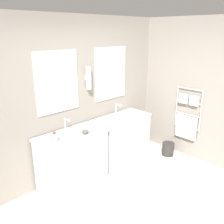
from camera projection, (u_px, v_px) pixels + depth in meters
ground_plane at (148, 224)px, 3.20m from camera, size 16.00×16.00×0.00m
wall_back at (67, 100)px, 3.95m from camera, size 5.65×0.16×2.60m
wall_right at (187, 90)px, 4.67m from camera, size 0.13×3.50×2.60m
vanity_left at (74, 160)px, 3.86m from camera, size 1.07×0.59×0.87m
vanity_right at (123, 139)px, 4.60m from camera, size 1.07×0.59×0.87m
faucet_left at (66, 125)px, 3.80m from camera, size 0.17×0.14×0.22m
faucet_right at (117, 110)px, 4.54m from camera, size 0.17×0.14×0.22m
toiletry_bottle at (54, 138)px, 3.44m from camera, size 0.07×0.07×0.16m
amenity_bowl at (85, 132)px, 3.76m from camera, size 0.11×0.11×0.06m
soap_dish at (112, 122)px, 4.20m from camera, size 0.10×0.07×0.04m
waste_bin at (168, 149)px, 4.92m from camera, size 0.23×0.23×0.26m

